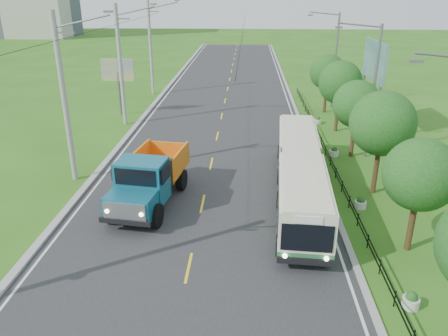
# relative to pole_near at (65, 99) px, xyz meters

# --- Properties ---
(ground) EXTENTS (240.00, 240.00, 0.00)m
(ground) POSITION_rel_pole_near_xyz_m (8.26, -9.00, -5.09)
(ground) COLOR #2E5D16
(ground) RESTS_ON ground
(road) EXTENTS (14.00, 120.00, 0.02)m
(road) POSITION_rel_pole_near_xyz_m (8.26, 11.00, -5.08)
(road) COLOR #28282B
(road) RESTS_ON ground
(curb_left) EXTENTS (0.40, 120.00, 0.15)m
(curb_left) POSITION_rel_pole_near_xyz_m (1.06, 11.00, -5.02)
(curb_left) COLOR #9E9E99
(curb_left) RESTS_ON ground
(curb_right) EXTENTS (0.30, 120.00, 0.10)m
(curb_right) POSITION_rel_pole_near_xyz_m (15.41, 11.00, -5.04)
(curb_right) COLOR #9E9E99
(curb_right) RESTS_ON ground
(edge_line_left) EXTENTS (0.12, 120.00, 0.00)m
(edge_line_left) POSITION_rel_pole_near_xyz_m (1.61, 11.00, -5.07)
(edge_line_left) COLOR silver
(edge_line_left) RESTS_ON road
(edge_line_right) EXTENTS (0.12, 120.00, 0.00)m
(edge_line_right) POSITION_rel_pole_near_xyz_m (14.91, 11.00, -5.07)
(edge_line_right) COLOR silver
(edge_line_right) RESTS_ON road
(centre_dash) EXTENTS (0.12, 2.20, 0.00)m
(centre_dash) POSITION_rel_pole_near_xyz_m (8.26, -9.00, -5.07)
(centre_dash) COLOR yellow
(centre_dash) RESTS_ON road
(railing_right) EXTENTS (0.04, 40.00, 0.60)m
(railing_right) POSITION_rel_pole_near_xyz_m (16.26, 5.00, -4.79)
(railing_right) COLOR black
(railing_right) RESTS_ON ground
(pole_near) EXTENTS (3.51, 0.32, 10.00)m
(pole_near) POSITION_rel_pole_near_xyz_m (0.00, 0.00, 0.00)
(pole_near) COLOR gray
(pole_near) RESTS_ON ground
(pole_mid) EXTENTS (3.51, 0.32, 10.00)m
(pole_mid) POSITION_rel_pole_near_xyz_m (0.00, 12.00, 0.00)
(pole_mid) COLOR gray
(pole_mid) RESTS_ON ground
(pole_far) EXTENTS (3.51, 0.32, 10.00)m
(pole_far) POSITION_rel_pole_near_xyz_m (0.00, 24.00, 0.00)
(pole_far) COLOR gray
(pole_far) RESTS_ON ground
(tree_second) EXTENTS (3.18, 3.26, 5.30)m
(tree_second) POSITION_rel_pole_near_xyz_m (18.12, -6.86, -1.57)
(tree_second) COLOR #382314
(tree_second) RESTS_ON ground
(tree_third) EXTENTS (3.60, 3.62, 6.00)m
(tree_third) POSITION_rel_pole_near_xyz_m (18.12, -0.86, -1.11)
(tree_third) COLOR #382314
(tree_third) RESTS_ON ground
(tree_fourth) EXTENTS (3.24, 3.31, 5.40)m
(tree_fourth) POSITION_rel_pole_near_xyz_m (18.12, 5.14, -1.51)
(tree_fourth) COLOR #382314
(tree_fourth) RESTS_ON ground
(tree_fifth) EXTENTS (3.48, 3.52, 5.80)m
(tree_fifth) POSITION_rel_pole_near_xyz_m (18.12, 11.14, -1.24)
(tree_fifth) COLOR #382314
(tree_fifth) RESTS_ON ground
(tree_back) EXTENTS (3.30, 3.36, 5.50)m
(tree_back) POSITION_rel_pole_near_xyz_m (18.12, 17.14, -1.44)
(tree_back) COLOR #382314
(tree_back) RESTS_ON ground
(streetlight_mid) EXTENTS (3.02, 0.20, 9.07)m
(streetlight_mid) POSITION_rel_pole_near_xyz_m (18.90, 5.00, -0.19)
(streetlight_mid) COLOR slate
(streetlight_mid) RESTS_ON ground
(streetlight_far) EXTENTS (3.02, 0.20, 9.07)m
(streetlight_far) POSITION_rel_pole_near_xyz_m (18.90, 19.00, -0.19)
(streetlight_far) COLOR slate
(streetlight_far) RESTS_ON ground
(planter_front) EXTENTS (0.64, 0.64, 0.67)m
(planter_front) POSITION_rel_pole_near_xyz_m (16.86, -11.00, -4.81)
(planter_front) COLOR silver
(planter_front) RESTS_ON ground
(planter_near) EXTENTS (0.64, 0.64, 0.67)m
(planter_near) POSITION_rel_pole_near_xyz_m (16.86, -3.00, -4.81)
(planter_near) COLOR silver
(planter_near) RESTS_ON ground
(planter_mid) EXTENTS (0.64, 0.64, 0.67)m
(planter_mid) POSITION_rel_pole_near_xyz_m (16.86, 5.00, -4.81)
(planter_mid) COLOR silver
(planter_mid) RESTS_ON ground
(planter_far) EXTENTS (0.64, 0.64, 0.67)m
(planter_far) POSITION_rel_pole_near_xyz_m (16.86, 13.00, -4.81)
(planter_far) COLOR silver
(planter_far) RESTS_ON ground
(billboard_left) EXTENTS (3.00, 0.20, 5.20)m
(billboard_left) POSITION_rel_pole_near_xyz_m (-1.24, 15.00, -1.23)
(billboard_left) COLOR slate
(billboard_left) RESTS_ON ground
(billboard_right) EXTENTS (0.24, 6.00, 7.30)m
(billboard_right) POSITION_rel_pole_near_xyz_m (20.56, 11.00, 0.25)
(billboard_right) COLOR slate
(billboard_right) RESTS_ON ground
(bus) EXTENTS (3.29, 14.65, 2.80)m
(bus) POSITION_rel_pole_near_xyz_m (13.62, -1.96, -3.41)
(bus) COLOR #2A693C
(bus) RESTS_ON ground
(dump_truck) EXTENTS (3.55, 7.24, 2.92)m
(dump_truck) POSITION_rel_pole_near_xyz_m (5.39, -3.08, -3.44)
(dump_truck) COLOR #135A72
(dump_truck) RESTS_ON ground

